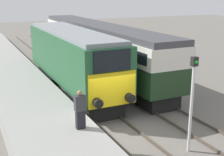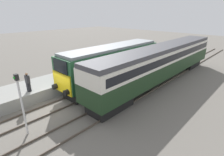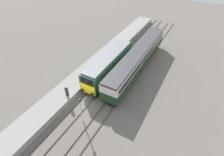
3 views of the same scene
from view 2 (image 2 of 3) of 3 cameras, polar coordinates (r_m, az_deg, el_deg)
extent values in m
plane|color=slate|center=(14.95, -18.24, -9.06)|extent=(120.00, 120.00, 0.00)
cube|color=gray|center=(21.48, -4.10, 2.61)|extent=(3.50, 50.00, 1.00)
cube|color=#4C4238|center=(17.96, -5.48, -2.64)|extent=(0.07, 60.00, 0.14)
cube|color=#4C4238|center=(16.99, -2.26, -3.96)|extent=(0.07, 60.00, 0.14)
cube|color=#4C4238|center=(15.78, 2.78, -6.01)|extent=(0.07, 60.00, 0.14)
cube|color=#4C4238|center=(15.00, 6.98, -7.66)|extent=(0.07, 60.00, 0.14)
cube|color=black|center=(16.37, -7.97, -3.51)|extent=(2.03, 4.00, 1.00)
cube|color=black|center=(21.14, 6.97, 2.20)|extent=(2.03, 4.00, 1.00)
cube|color=#235633|center=(17.98, 0.47, 5.35)|extent=(2.70, 12.04, 2.79)
cube|color=yellow|center=(14.54, -16.00, -1.60)|extent=(2.48, 0.10, 1.67)
cube|color=black|center=(14.09, -16.56, 3.68)|extent=(1.89, 0.10, 1.00)
cube|color=gray|center=(17.64, 0.49, 10.11)|extent=(2.38, 11.56, 0.24)
cylinder|color=black|center=(15.33, -18.15, -2.65)|extent=(0.44, 0.35, 0.44)
cylinder|color=black|center=(13.96, -14.71, -4.61)|extent=(0.44, 0.35, 0.44)
cube|color=black|center=(13.80, -0.60, -8.26)|extent=(1.89, 3.60, 0.95)
cube|color=black|center=(26.82, 23.74, 4.52)|extent=(1.89, 3.60, 0.95)
cube|color=#1E381E|center=(19.42, 15.91, 3.55)|extent=(2.70, 20.30, 1.48)
cube|color=silver|center=(19.09, 16.29, 7.34)|extent=(2.71, 20.30, 1.16)
cube|color=black|center=(19.09, 16.29, 7.34)|extent=(2.75, 19.49, 0.64)
cube|color=#424247|center=(18.94, 16.53, 9.58)|extent=(2.48, 20.30, 0.36)
cube|color=black|center=(15.96, -25.55, -2.64)|extent=(0.36, 0.24, 0.76)
cube|color=#333338|center=(15.72, -25.94, -0.29)|extent=(0.44, 0.26, 0.64)
sphere|color=#9E704C|center=(15.58, -26.18, 1.16)|extent=(0.21, 0.21, 0.21)
cylinder|color=silver|center=(11.80, -27.11, -8.82)|extent=(0.12, 0.12, 3.60)
cube|color=black|center=(11.04, -28.76, 0.23)|extent=(0.24, 0.20, 0.36)
sphere|color=green|center=(11.01, -29.30, 0.08)|extent=(0.14, 0.14, 0.14)
camera|label=1|loc=(18.94, -66.27, 5.95)|focal=50.00mm
camera|label=3|loc=(13.59, -150.43, 40.13)|focal=28.00mm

